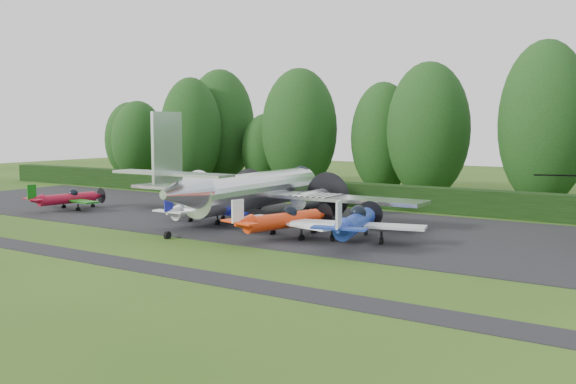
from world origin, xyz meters
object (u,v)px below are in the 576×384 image
Objects in this scene: light_plane_white at (201,209)px; light_plane_orange at (283,220)px; light_plane_red at (68,198)px; light_plane_blue at (356,223)px; transport_plane at (253,190)px.

light_plane_white is 8.13m from light_plane_orange.
light_plane_blue is at bearing -9.45° from light_plane_red.
transport_plane is 2.99× the size of light_plane_blue.
light_plane_red is at bearing 162.36° from light_plane_orange.
light_plane_blue is (4.57, 0.82, 0.13)m from light_plane_orange.
light_plane_orange is at bearing -38.95° from transport_plane.
transport_plane is 3.34× the size of light_plane_orange.
light_plane_blue is (26.60, -0.40, 0.29)m from light_plane_red.
transport_plane is 11.77m from light_plane_blue.
light_plane_white is at bearing 154.45° from light_plane_orange.
light_plane_red is 14.05m from light_plane_white.
transport_plane reaches higher than light_plane_blue.
light_plane_orange is (7.98, -1.56, 0.08)m from light_plane_white.
light_plane_red is 0.86× the size of light_plane_orange.
light_plane_orange is at bearing -155.63° from light_plane_blue.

